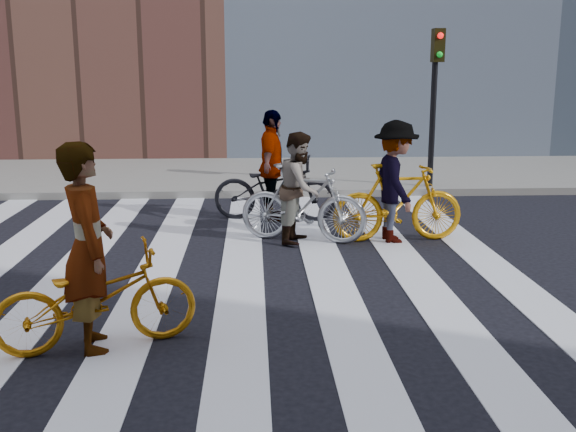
{
  "coord_description": "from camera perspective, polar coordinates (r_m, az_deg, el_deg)",
  "views": [
    {
      "loc": [
        0.71,
        -8.33,
        2.58
      ],
      "look_at": [
        1.16,
        0.3,
        0.66
      ],
      "focal_mm": 42.0,
      "sensor_mm": 36.0,
      "label": 1
    }
  ],
  "objects": [
    {
      "name": "rider_rear",
      "position": [
        11.44,
        -1.38,
        4.27
      ],
      "size": [
        0.63,
        1.17,
        1.89
      ],
      "primitive_type": "imported",
      "rotation": [
        0.0,
        0.0,
        1.41
      ],
      "color": "slate",
      "rests_on": "ground"
    },
    {
      "name": "sidewalk_far",
      "position": [
        16.04,
        -5.5,
        3.45
      ],
      "size": [
        100.0,
        5.0,
        0.15
      ],
      "primitive_type": "cube",
      "color": "gray",
      "rests_on": "ground"
    },
    {
      "name": "bike_yellow_right",
      "position": [
        10.21,
        9.29,
        1.12
      ],
      "size": [
        2.01,
        0.68,
        1.19
      ],
      "primitive_type": "imported",
      "rotation": [
        0.0,
        0.0,
        1.63
      ],
      "color": "orange",
      "rests_on": "ground"
    },
    {
      "name": "rider_mid",
      "position": [
        10.01,
        1.02,
        2.42
      ],
      "size": [
        0.85,
        0.96,
        1.66
      ],
      "primitive_type": "imported",
      "rotation": [
        0.0,
        0.0,
        1.25
      ],
      "color": "slate",
      "rests_on": "ground"
    },
    {
      "name": "traffic_signal",
      "position": [
        14.14,
        12.37,
        11.0
      ],
      "size": [
        0.22,
        0.42,
        3.33
      ],
      "color": "black",
      "rests_on": "ground"
    },
    {
      "name": "bike_silver_mid",
      "position": [
        10.06,
        1.3,
        1.03
      ],
      "size": [
        2.0,
        1.12,
        1.16
      ],
      "primitive_type": "imported",
      "rotation": [
        0.0,
        0.0,
        1.25
      ],
      "color": "#B0B4BA",
      "rests_on": "ground"
    },
    {
      "name": "bike_dark_rear",
      "position": [
        11.5,
        -1.12,
        2.35
      ],
      "size": [
        2.2,
        1.07,
        1.11
      ],
      "primitive_type": "imported",
      "rotation": [
        0.0,
        0.0,
        1.41
      ],
      "color": "black",
      "rests_on": "ground"
    },
    {
      "name": "ground",
      "position": [
        8.75,
        -7.54,
        -4.76
      ],
      "size": [
        100.0,
        100.0,
        0.0
      ],
      "primitive_type": "plane",
      "color": "black",
      "rests_on": "ground"
    },
    {
      "name": "bike_yellow_left",
      "position": [
        6.52,
        -15.91,
        -6.71
      ],
      "size": [
        1.95,
        1.18,
        0.97
      ],
      "primitive_type": "imported",
      "rotation": [
        0.0,
        0.0,
        1.88
      ],
      "color": "#CB7A0B",
      "rests_on": "ground"
    },
    {
      "name": "rider_left",
      "position": [
        6.4,
        -16.61,
        -2.59
      ],
      "size": [
        0.66,
        0.82,
        1.94
      ],
      "primitive_type": "imported",
      "rotation": [
        0.0,
        0.0,
        1.88
      ],
      "color": "slate",
      "rests_on": "ground"
    },
    {
      "name": "rider_right",
      "position": [
        10.14,
        9.07,
        2.88
      ],
      "size": [
        0.75,
        1.22,
        1.82
      ],
      "primitive_type": "imported",
      "rotation": [
        0.0,
        0.0,
        1.63
      ],
      "color": "slate",
      "rests_on": "ground"
    },
    {
      "name": "zebra_crosswalk",
      "position": [
        8.74,
        -7.54,
        -4.72
      ],
      "size": [
        8.25,
        10.0,
        0.01
      ],
      "color": "white",
      "rests_on": "ground"
    }
  ]
}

